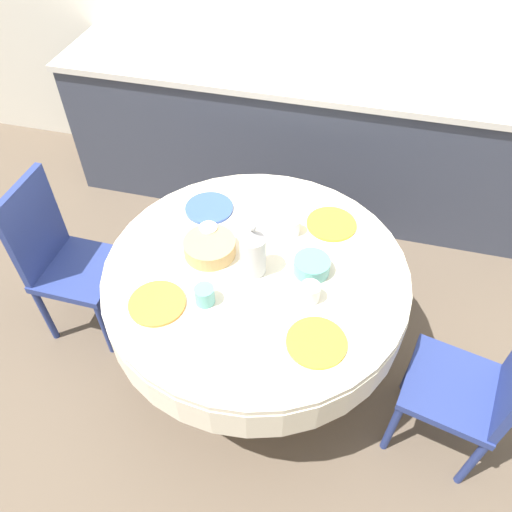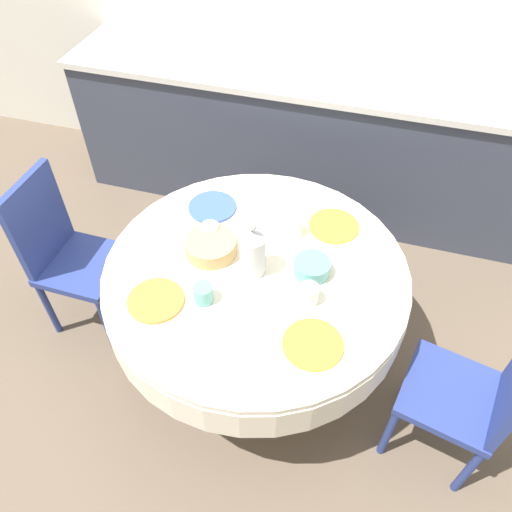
# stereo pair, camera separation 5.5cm
# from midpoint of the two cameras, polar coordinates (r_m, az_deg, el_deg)

# --- Properties ---
(ground_plane) EXTENTS (12.00, 12.00, 0.00)m
(ground_plane) POSITION_cam_midpoint_polar(r_m,az_deg,el_deg) (2.82, 0.57, -11.26)
(ground_plane) COLOR brown
(kitchen_counter) EXTENTS (3.24, 0.64, 0.96)m
(kitchen_counter) POSITION_cam_midpoint_polar(r_m,az_deg,el_deg) (3.46, 7.30, 12.88)
(kitchen_counter) COLOR #383D4C
(kitchen_counter) RESTS_ON ground_plane
(dining_table) EXTENTS (1.39, 1.39, 0.72)m
(dining_table) POSITION_cam_midpoint_polar(r_m,az_deg,el_deg) (2.33, 0.68, -3.39)
(dining_table) COLOR tan
(dining_table) RESTS_ON ground_plane
(chair_left) EXTENTS (0.48, 0.48, 0.95)m
(chair_left) POSITION_cam_midpoint_polar(r_m,az_deg,el_deg) (2.32, 24.64, -14.03)
(chair_left) COLOR navy
(chair_left) RESTS_ON ground_plane
(chair_right) EXTENTS (0.41, 0.41, 0.95)m
(chair_right) POSITION_cam_midpoint_polar(r_m,az_deg,el_deg) (2.77, -20.37, 0.60)
(chair_right) COLOR navy
(chair_right) RESTS_ON ground_plane
(plate_near_left) EXTENTS (0.24, 0.24, 0.01)m
(plate_near_left) POSITION_cam_midpoint_polar(r_m,az_deg,el_deg) (2.15, -10.65, -5.02)
(plate_near_left) COLOR orange
(plate_near_left) RESTS_ON dining_table
(cup_near_left) EXTENTS (0.08, 0.08, 0.08)m
(cup_near_left) POSITION_cam_midpoint_polar(r_m,az_deg,el_deg) (2.10, -5.32, -4.31)
(cup_near_left) COLOR #5BA39E
(cup_near_left) RESTS_ON dining_table
(plate_near_right) EXTENTS (0.24, 0.24, 0.01)m
(plate_near_right) POSITION_cam_midpoint_polar(r_m,az_deg,el_deg) (2.00, 7.30, -9.98)
(plate_near_right) COLOR yellow
(plate_near_right) RESTS_ON dining_table
(cup_near_right) EXTENTS (0.08, 0.08, 0.08)m
(cup_near_right) POSITION_cam_midpoint_polar(r_m,az_deg,el_deg) (2.10, 6.78, -4.35)
(cup_near_right) COLOR white
(cup_near_right) RESTS_ON dining_table
(plate_far_left) EXTENTS (0.24, 0.24, 0.01)m
(plate_far_left) POSITION_cam_midpoint_polar(r_m,az_deg,el_deg) (2.53, -4.40, 5.60)
(plate_far_left) COLOR #3856AD
(plate_far_left) RESTS_ON dining_table
(cup_far_left) EXTENTS (0.08, 0.08, 0.08)m
(cup_far_left) POSITION_cam_midpoint_polar(r_m,az_deg,el_deg) (2.35, -4.56, 2.73)
(cup_far_left) COLOR white
(cup_far_left) RESTS_ON dining_table
(plate_far_right) EXTENTS (0.24, 0.24, 0.01)m
(plate_far_right) POSITION_cam_midpoint_polar(r_m,az_deg,el_deg) (2.46, 9.52, 3.41)
(plate_far_right) COLOR yellow
(plate_far_right) RESTS_ON dining_table
(cup_far_right) EXTENTS (0.08, 0.08, 0.08)m
(cup_far_right) POSITION_cam_midpoint_polar(r_m,az_deg,el_deg) (2.37, 4.95, 3.32)
(cup_far_right) COLOR white
(cup_far_right) RESTS_ON dining_table
(coffee_carafe) EXTENTS (0.12, 0.12, 0.28)m
(coffee_carafe) POSITION_cam_midpoint_polar(r_m,az_deg,el_deg) (2.14, 0.36, 0.55)
(coffee_carafe) COLOR #B2B2B7
(coffee_carafe) RESTS_ON dining_table
(bread_basket) EXTENTS (0.24, 0.24, 0.07)m
(bread_basket) POSITION_cam_midpoint_polar(r_m,az_deg,el_deg) (2.29, -4.52, 1.14)
(bread_basket) COLOR tan
(bread_basket) RESTS_ON dining_table
(fruit_bowl) EXTENTS (0.16, 0.16, 0.07)m
(fruit_bowl) POSITION_cam_midpoint_polar(r_m,az_deg,el_deg) (2.21, 7.10, -1.31)
(fruit_bowl) COLOR #569993
(fruit_bowl) RESTS_ON dining_table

